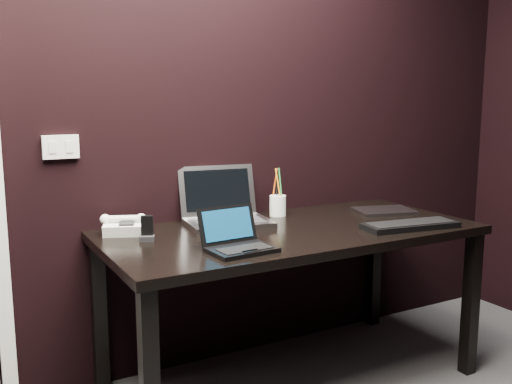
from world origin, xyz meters
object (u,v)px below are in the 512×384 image
desk_phone (124,226)px  ext_keyboard (410,225)px  closed_laptop (384,211)px  mobile_phone (147,231)px  silver_laptop (225,214)px  pen_cup (278,205)px  netbook (238,242)px  desk (291,245)px

desk_phone → ext_keyboard: bearing=-24.0°
closed_laptop → mobile_phone: (-1.25, 0.04, 0.03)m
silver_laptop → ext_keyboard: 0.85m
silver_laptop → mobile_phone: silver_laptop is taller
closed_laptop → pen_cup: size_ratio=1.40×
closed_laptop → pen_cup: (-0.51, 0.21, 0.05)m
silver_laptop → mobile_phone: size_ratio=4.05×
mobile_phone → desk_phone: bearing=108.3°
mobile_phone → pen_cup: 0.75m
ext_keyboard → mobile_phone: size_ratio=4.48×
mobile_phone → pen_cup: bearing=12.9°
silver_laptop → ext_keyboard: size_ratio=0.90×
silver_laptop → pen_cup: bearing=7.9°
netbook → desk_phone: 0.57m
ext_keyboard → mobile_phone: mobile_phone is taller
desk → desk_phone: bearing=159.1°
ext_keyboard → pen_cup: 0.66m
ext_keyboard → closed_laptop: (0.13, 0.32, -0.00)m
silver_laptop → netbook: bearing=-110.3°
desk → pen_cup: pen_cup is taller
silver_laptop → mobile_phone: bearing=-163.6°
netbook → silver_laptop: bearing=69.7°
netbook → ext_keyboard: netbook is taller
desk → netbook: size_ratio=6.42×
desk_phone → netbook: bearing=-57.1°
desk_phone → pen_cup: pen_cup is taller
desk → closed_laptop: closed_laptop is taller
desk → netbook: bearing=-150.9°
desk → silver_laptop: (-0.22, 0.23, 0.13)m
desk_phone → mobile_phone: bearing=-71.7°
ext_keyboard → desk_phone: 1.28m
mobile_phone → desk: bearing=-9.4°
closed_laptop → desk_phone: desk_phone is taller
ext_keyboard → closed_laptop: size_ratio=1.38×
netbook → silver_laptop: 0.48m
netbook → mobile_phone: netbook is taller
netbook → closed_laptop: bearing=15.7°
netbook → desk_phone: size_ratio=1.27×
desk_phone → silver_laptop: bearing=-4.2°
netbook → pen_cup: (0.48, 0.49, 0.02)m
ext_keyboard → mobile_phone: 1.18m
desk_phone → mobile_phone: 0.17m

